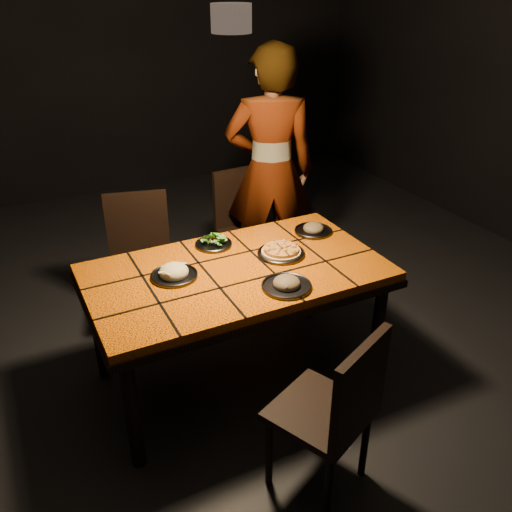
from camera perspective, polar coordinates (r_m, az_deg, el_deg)
name	(u,v)px	position (r m, az deg, el deg)	size (l,w,h in m)	color
room_shell	(234,132)	(2.66, -2.38, 12.92)	(6.04, 7.04, 3.08)	black
dining_table	(236,281)	(2.98, -2.07, -2.64)	(1.62, 0.92, 0.75)	orange
chair_near	(337,407)	(2.47, 8.51, -15.46)	(0.53, 0.53, 0.88)	black
chair_far_left	(140,253)	(3.68, -12.08, 0.36)	(0.50, 0.50, 0.91)	black
chair_far_right	(245,221)	(4.09, -1.19, 3.74)	(0.43, 0.43, 0.89)	black
diner	(270,171)	(3.96, 1.51, 8.89)	(0.65, 0.43, 1.79)	brown
pendant_lamp	(231,14)	(2.58, -2.63, 24.12)	(0.18, 0.18, 1.06)	black
plate_pizza	(281,252)	(3.08, 2.66, 0.43)	(0.27, 0.27, 0.04)	#3B3C41
plate_pasta	(174,273)	(2.88, -8.62, -1.81)	(0.25, 0.25, 0.08)	#3B3C41
plate_salad	(213,242)	(3.18, -4.50, 1.50)	(0.22, 0.22, 0.07)	#3B3C41
plate_mushroom_a	(287,284)	(2.76, 3.24, -2.93)	(0.26, 0.26, 0.08)	#3B3C41
plate_mushroom_b	(313,229)	(3.36, 6.05, 2.84)	(0.23, 0.23, 0.08)	#3B3C41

